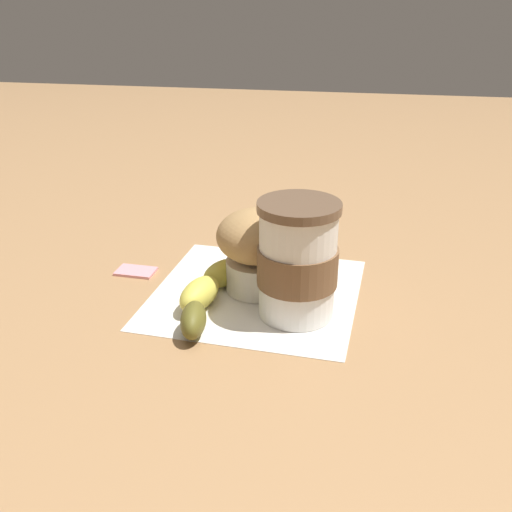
% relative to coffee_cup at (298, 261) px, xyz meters
% --- Properties ---
extents(ground_plane, '(3.00, 3.00, 0.00)m').
position_rel_coffee_cup_xyz_m(ground_plane, '(0.05, -0.04, -0.07)').
color(ground_plane, '#A87C51').
extents(paper_napkin, '(0.26, 0.26, 0.00)m').
position_rel_coffee_cup_xyz_m(paper_napkin, '(0.05, -0.04, -0.07)').
color(paper_napkin, white).
rests_on(paper_napkin, ground_plane).
extents(coffee_cup, '(0.09, 0.09, 0.13)m').
position_rel_coffee_cup_xyz_m(coffee_cup, '(0.00, 0.00, 0.00)').
color(coffee_cup, white).
rests_on(coffee_cup, paper_napkin).
extents(muffin, '(0.10, 0.10, 0.10)m').
position_rel_coffee_cup_xyz_m(muffin, '(0.05, -0.05, -0.01)').
color(muffin, white).
rests_on(muffin, paper_napkin).
extents(banana, '(0.07, 0.18, 0.03)m').
position_rel_coffee_cup_xyz_m(banana, '(0.10, 0.01, -0.05)').
color(banana, '#D6CC4C').
rests_on(banana, paper_napkin).
extents(sugar_packet, '(0.05, 0.03, 0.01)m').
position_rel_coffee_cup_xyz_m(sugar_packet, '(0.22, -0.07, -0.06)').
color(sugar_packet, pink).
rests_on(sugar_packet, ground_plane).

